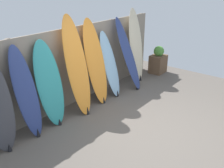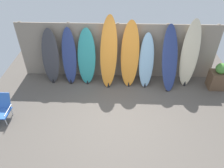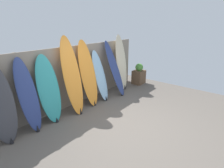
# 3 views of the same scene
# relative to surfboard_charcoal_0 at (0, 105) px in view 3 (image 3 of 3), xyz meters

# --- Properties ---
(ground) EXTENTS (7.68, 7.68, 0.00)m
(ground) POSITION_rel_surfboard_charcoal_0_xyz_m (2.03, -1.68, -0.85)
(ground) COLOR #5B544C
(fence_back) EXTENTS (6.08, 0.11, 1.80)m
(fence_back) POSITION_rel_surfboard_charcoal_0_xyz_m (2.03, 0.33, 0.05)
(fence_back) COLOR gray
(fence_back) RESTS_ON ground
(surfboard_charcoal_0) EXTENTS (0.58, 0.48, 1.72)m
(surfboard_charcoal_0) POSITION_rel_surfboard_charcoal_0_xyz_m (0.00, 0.00, 0.00)
(surfboard_charcoal_0) COLOR #38383D
(surfboard_charcoal_0) RESTS_ON ground
(surfboard_navy_1) EXTENTS (0.45, 0.52, 1.73)m
(surfboard_navy_1) POSITION_rel_surfboard_charcoal_0_xyz_m (0.57, 0.00, 0.00)
(surfboard_navy_1) COLOR navy
(surfboard_navy_1) RESTS_ON ground
(surfboard_teal_2) EXTENTS (0.59, 0.53, 1.72)m
(surfboard_teal_2) POSITION_rel_surfboard_charcoal_0_xyz_m (1.10, 0.00, 0.01)
(surfboard_teal_2) COLOR teal
(surfboard_teal_2) RESTS_ON ground
(surfboard_orange_3) EXTENTS (0.59, 0.68, 2.13)m
(surfboard_orange_3) POSITION_rel_surfboard_charcoal_0_xyz_m (1.77, -0.09, 0.20)
(surfboard_orange_3) COLOR orange
(surfboard_orange_3) RESTS_ON ground
(surfboard_orange_4) EXTENTS (0.57, 0.59, 1.98)m
(surfboard_orange_4) POSITION_rel_surfboard_charcoal_0_xyz_m (2.40, -0.05, 0.12)
(surfboard_orange_4) COLOR orange
(surfboard_orange_4) RESTS_ON ground
(surfboard_skyblue_5) EXTENTS (0.45, 0.59, 1.61)m
(surfboard_skyblue_5) POSITION_rel_surfboard_charcoal_0_xyz_m (2.90, -0.07, -0.06)
(surfboard_skyblue_5) COLOR #8CB7D6
(surfboard_skyblue_5) RESTS_ON ground
(surfboard_navy_6) EXTENTS (0.56, 0.84, 1.87)m
(surfboard_navy_6) POSITION_rel_surfboard_charcoal_0_xyz_m (3.56, -0.15, 0.07)
(surfboard_navy_6) COLOR navy
(surfboard_navy_6) RESTS_ON ground
(surfboard_cream_7) EXTENTS (0.55, 0.50, 2.05)m
(surfboard_cream_7) POSITION_rel_surfboard_charcoal_0_xyz_m (4.16, 0.01, 0.16)
(surfboard_cream_7) COLOR beige
(surfboard_cream_7) RESTS_ON ground
(planter_box) EXTENTS (0.49, 0.41, 0.85)m
(planter_box) POSITION_rel_surfboard_charcoal_0_xyz_m (5.09, -0.23, -0.48)
(planter_box) COLOR brown
(planter_box) RESTS_ON ground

